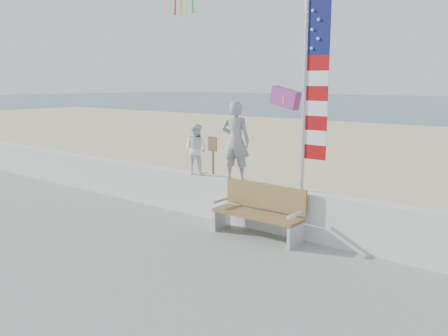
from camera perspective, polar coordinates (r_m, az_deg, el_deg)
The scene contains 9 objects.
ground at distance 8.97m, azimuth -8.34°, elevation -10.00°, with size 220.00×220.00×0.00m, color #334D66.
sand at distance 16.24m, azimuth 15.53°, elevation -0.93°, with size 90.00×40.00×0.08m, color beige.
seawall at distance 10.18m, azimuth -0.17°, elevation -3.71°, with size 30.00×0.35×0.90m, color silver.
adult at distance 9.74m, azimuth 1.40°, elevation 3.25°, with size 0.60×0.39×1.64m, color #98979D.
child at distance 10.47m, azimuth -3.38°, elevation 2.30°, with size 0.55×0.42×1.12m, color white.
bench at distance 9.08m, azimuth 4.30°, elevation -5.09°, with size 1.80×0.57×1.00m.
flag at distance 8.74m, azimuth 10.44°, elevation 9.47°, with size 0.50×0.08×3.50m.
parafoil_kite at distance 12.11m, azimuth 7.48°, elevation 8.34°, with size 0.91×0.37×0.61m.
sign at distance 13.79m, azimuth -1.35°, elevation 1.32°, with size 0.32×0.07×1.46m.
Camera 1 is at (6.20, -5.69, 3.09)m, focal length 38.00 mm.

